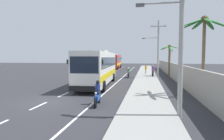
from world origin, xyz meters
name	(u,v)px	position (x,y,z in m)	size (l,w,h in m)	color
ground_plane	(48,102)	(0.00, 0.00, 0.00)	(160.00, 160.00, 0.00)	#303035
sidewalk_kerb	(146,84)	(6.80, 10.00, 0.07)	(3.20, 90.00, 0.14)	#999993
lane_markings	(112,79)	(2.00, 14.59, 0.00)	(3.39, 71.00, 0.01)	white
boundary_wall	(176,72)	(10.60, 14.00, 1.12)	(0.24, 60.00, 2.23)	#9E998E
coach_bus_foreground	(98,67)	(1.55, 8.48, 2.03)	(3.47, 12.39, 3.91)	silver
coach_bus_far_lane	(115,61)	(-1.51, 38.77, 2.01)	(3.14, 11.17, 3.87)	red
motorcycle_beside_bus	(128,73)	(4.14, 16.92, 0.64)	(0.56, 1.96, 1.58)	black
motorcycle_trailing	(98,95)	(3.66, -0.26, 0.66)	(0.56, 1.96, 1.62)	black
pedestrian_near_kerb	(153,71)	(7.79, 17.84, 1.03)	(0.36, 0.36, 1.71)	black
pedestrian_midwalk	(146,69)	(6.74, 21.98, 0.98)	(0.36, 0.36, 1.61)	beige
utility_pole_nearest	(179,33)	(8.37, -2.13, 4.33)	(3.40, 0.24, 8.03)	#9E9E99
utility_pole_mid	(158,47)	(8.41, 17.14, 4.55)	(3.52, 0.24, 8.47)	#9E9E99
palm_nearest	(204,34)	(11.09, 3.57, 4.90)	(3.59, 3.67, 6.28)	brown
palm_second	(169,55)	(10.41, 19.62, 3.50)	(3.07, 2.82, 5.08)	brown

